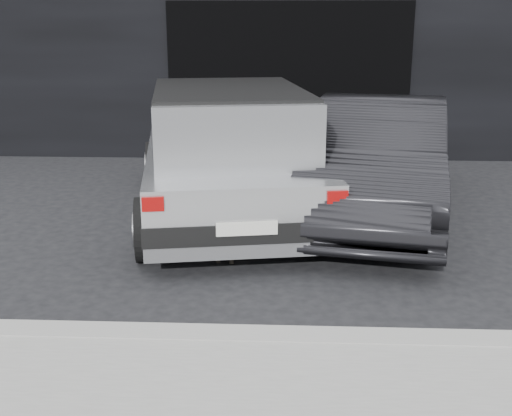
{
  "coord_description": "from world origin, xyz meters",
  "views": [
    {
      "loc": [
        0.96,
        -6.83,
        2.32
      ],
      "look_at": [
        0.69,
        -1.0,
        0.59
      ],
      "focal_mm": 45.0,
      "sensor_mm": 36.0,
      "label": 1
    }
  ],
  "objects_px": {
    "second_car": "(378,159)",
    "cat_siamese": "(228,247)",
    "silver_hatchback": "(228,147)",
    "cat_white": "(203,240)"
  },
  "relations": [
    {
      "from": "silver_hatchback",
      "to": "second_car",
      "type": "distance_m",
      "value": 1.81
    },
    {
      "from": "silver_hatchback",
      "to": "second_car",
      "type": "xyz_separation_m",
      "value": [
        1.8,
        0.09,
        -0.15
      ]
    },
    {
      "from": "second_car",
      "to": "cat_siamese",
      "type": "xyz_separation_m",
      "value": [
        -1.68,
        -1.56,
        -0.58
      ]
    },
    {
      "from": "second_car",
      "to": "cat_siamese",
      "type": "bearing_deg",
      "value": -126.35
    },
    {
      "from": "cat_siamese",
      "to": "cat_white",
      "type": "distance_m",
      "value": 0.29
    },
    {
      "from": "cat_white",
      "to": "second_car",
      "type": "bearing_deg",
      "value": 93.33
    },
    {
      "from": "cat_siamese",
      "to": "second_car",
      "type": "bearing_deg",
      "value": -128.23
    },
    {
      "from": "cat_siamese",
      "to": "cat_white",
      "type": "height_order",
      "value": "cat_white"
    },
    {
      "from": "silver_hatchback",
      "to": "cat_white",
      "type": "height_order",
      "value": "silver_hatchback"
    },
    {
      "from": "silver_hatchback",
      "to": "second_car",
      "type": "relative_size",
      "value": 1.06
    }
  ]
}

